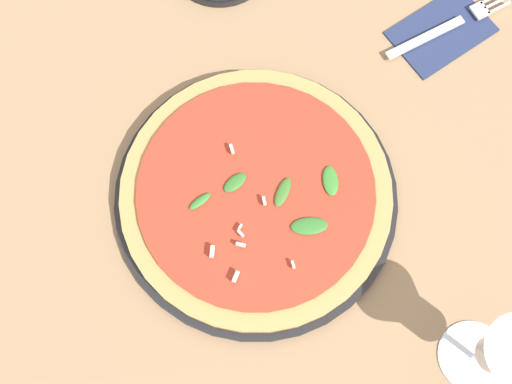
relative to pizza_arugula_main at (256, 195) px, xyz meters
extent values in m
plane|color=#9E7A56|center=(0.01, -0.01, -0.02)|extent=(6.00, 6.00, 0.00)
cylinder|color=black|center=(0.00, 0.00, -0.01)|extent=(0.36, 0.36, 0.01)
cylinder|color=tan|center=(0.00, 0.00, 0.00)|extent=(0.34, 0.34, 0.02)
cylinder|color=#B73823|center=(0.00, 0.00, 0.02)|extent=(0.30, 0.30, 0.01)
ellipsoid|color=#35742D|center=(0.01, -0.08, 0.02)|extent=(0.05, 0.05, 0.01)
ellipsoid|color=#3A832E|center=(0.07, -0.06, 0.02)|extent=(0.04, 0.04, 0.01)
ellipsoid|color=#3F722A|center=(0.02, -0.03, 0.02)|extent=(0.04, 0.03, 0.01)
ellipsoid|color=#36732B|center=(-0.01, 0.03, 0.02)|extent=(0.04, 0.02, 0.01)
ellipsoid|color=#367D2F|center=(-0.05, 0.04, 0.02)|extent=(0.03, 0.02, 0.01)
cube|color=#EFE5C6|center=(-0.01, -0.02, 0.03)|extent=(0.01, 0.01, 0.01)
cube|color=#EFE5C6|center=(-0.04, -0.09, 0.03)|extent=(0.01, 0.01, 0.01)
cube|color=#EFE5C6|center=(0.02, 0.06, 0.03)|extent=(0.01, 0.01, 0.01)
cube|color=#EFE5C6|center=(-0.10, -0.05, 0.03)|extent=(0.01, 0.01, 0.01)
cube|color=#EFE5C6|center=(-0.05, -0.02, 0.03)|extent=(0.00, 0.01, 0.01)
cube|color=#EFE5C6|center=(-0.07, -0.03, 0.03)|extent=(0.01, 0.01, 0.01)
cube|color=#EFE5C6|center=(-0.05, -0.02, 0.03)|extent=(0.01, 0.00, 0.00)
cube|color=#EFE5C6|center=(-0.09, -0.01, 0.03)|extent=(0.01, 0.01, 0.01)
cylinder|color=white|center=(0.02, -0.32, -0.02)|extent=(0.08, 0.08, 0.00)
cylinder|color=white|center=(0.02, -0.32, 0.02)|extent=(0.01, 0.01, 0.06)
cone|color=white|center=(0.02, -0.32, 0.09)|extent=(0.08, 0.08, 0.08)
cylinder|color=white|center=(0.02, -0.32, 0.07)|extent=(0.04, 0.04, 0.03)
cube|color=navy|center=(0.35, -0.05, -0.01)|extent=(0.16, 0.12, 0.01)
cube|color=silver|center=(0.33, -0.03, -0.01)|extent=(0.12, 0.06, 0.00)
cube|color=silver|center=(0.41, -0.07, -0.01)|extent=(0.03, 0.03, 0.00)
cube|color=silver|center=(0.43, -0.09, -0.01)|extent=(0.04, 0.02, 0.00)
cube|color=silver|center=(0.44, -0.08, -0.01)|extent=(0.04, 0.02, 0.00)
camera|label=1|loc=(-0.17, -0.14, 0.72)|focal=42.00mm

